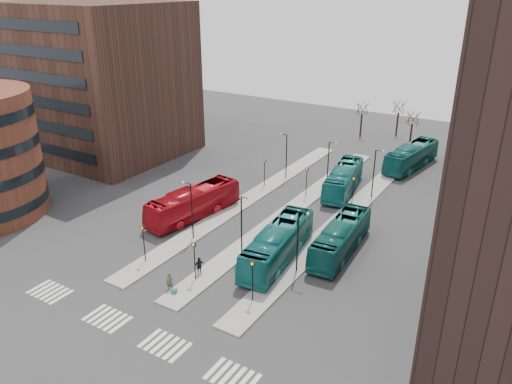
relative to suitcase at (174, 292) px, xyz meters
The scene contains 19 objects.
ground 9.44m from the suitcase, 98.39° to the right, with size 160.00×160.00×0.00m, color #2E2E30.
island_left 21.35m from the suitcase, 104.58° to the left, with size 2.50×45.00×0.15m, color gray.
island_mid 20.68m from the suitcase, 88.27° to the left, with size 2.50×45.00×0.15m, color gray.
island_right 21.70m from the suitcase, 72.23° to the left, with size 2.50×45.00×0.15m, color gray.
suitcase is the anchor object (origin of this frame).
red_bus 15.28m from the suitcase, 121.83° to the left, with size 2.87×12.25×3.41m, color #AA0D18.
teal_bus_a 10.83m from the suitcase, 64.26° to the left, with size 2.87×12.28×3.42m, color #156C6A.
teal_bus_b 28.97m from the suitcase, 83.29° to the left, with size 2.74×11.70×3.26m, color #167172.
teal_bus_c 16.94m from the suitcase, 57.11° to the left, with size 2.67×11.41×3.18m, color #125A57.
teal_bus_d 42.69m from the suitcase, 78.85° to the left, with size 2.86×12.22×3.40m, color #14645F.
traveller 0.97m from the suitcase, 156.33° to the left, with size 0.63×0.42×1.74m, color #4C4B2E.
commuter_a 12.64m from the suitcase, 131.57° to the left, with size 0.77×0.60×1.59m, color black.
commuter_b 3.62m from the suitcase, 90.49° to the left, with size 1.07×0.44×1.82m, color black.
commuter_c 9.80m from the suitcase, 71.88° to the left, with size 1.19×0.69×1.85m, color black.
crosswalk_stripes 5.35m from the suitcase, 86.00° to the right, with size 22.35×2.40×0.01m.
office_block 44.43m from the suitcase, 145.13° to the left, with size 25.00×20.12×22.00m.
sign_poles 13.83m from the suitcase, 89.06° to the left, with size 12.45×22.12×3.65m.
lamp_posts 19.00m from the suitcase, 86.14° to the left, with size 14.04×20.24×6.12m.
bare_trees 53.41m from the suitcase, 88.61° to the left, with size 10.97×8.14×5.90m.
Camera 1 is at (26.09, -17.38, 24.69)m, focal length 35.00 mm.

